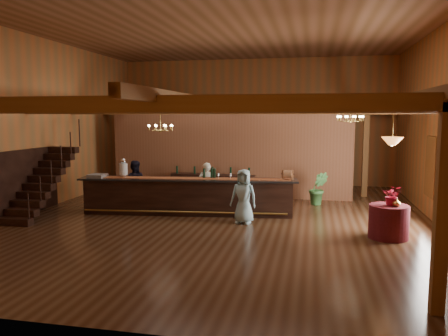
% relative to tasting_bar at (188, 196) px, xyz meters
% --- Properties ---
extents(floor, '(14.00, 14.00, 0.00)m').
position_rel_tasting_bar_xyz_m(floor, '(1.14, -0.29, -0.56)').
color(floor, '#4C3220').
rests_on(floor, ground).
extents(ceiling, '(14.00, 14.00, 0.00)m').
position_rel_tasting_bar_xyz_m(ceiling, '(1.14, -0.29, 4.94)').
color(ceiling, '#925E40').
rests_on(ceiling, wall_back).
extents(wall_back, '(12.00, 0.10, 5.50)m').
position_rel_tasting_bar_xyz_m(wall_back, '(1.14, 6.71, 2.19)').
color(wall_back, '#B96731').
rests_on(wall_back, floor).
extents(wall_front, '(12.00, 0.10, 5.50)m').
position_rel_tasting_bar_xyz_m(wall_front, '(1.14, -7.29, 2.19)').
color(wall_front, '#B96731').
rests_on(wall_front, floor).
extents(wall_left, '(0.10, 14.00, 5.50)m').
position_rel_tasting_bar_xyz_m(wall_left, '(-4.86, -0.29, 2.19)').
color(wall_left, '#B96731').
rests_on(wall_left, floor).
extents(wall_right, '(0.10, 14.00, 5.50)m').
position_rel_tasting_bar_xyz_m(wall_right, '(7.14, -0.29, 2.19)').
color(wall_right, '#B96731').
rests_on(wall_right, floor).
extents(beam_grid, '(11.90, 13.90, 0.39)m').
position_rel_tasting_bar_xyz_m(beam_grid, '(1.14, 0.22, 2.68)').
color(beam_grid, brown).
rests_on(beam_grid, wall_left).
extents(support_posts, '(9.20, 10.20, 3.20)m').
position_rel_tasting_bar_xyz_m(support_posts, '(1.14, -0.79, 1.04)').
color(support_posts, brown).
rests_on(support_posts, floor).
extents(partition_wall, '(9.00, 0.18, 3.10)m').
position_rel_tasting_bar_xyz_m(partition_wall, '(0.64, 3.21, 0.99)').
color(partition_wall, brown).
rests_on(partition_wall, floor).
extents(window_right_back, '(0.12, 1.05, 1.75)m').
position_rel_tasting_bar_xyz_m(window_right_back, '(7.09, 0.71, 0.99)').
color(window_right_back, white).
rests_on(window_right_back, wall_right).
extents(staircase, '(1.00, 2.80, 2.00)m').
position_rel_tasting_bar_xyz_m(staircase, '(-4.31, -1.03, 0.44)').
color(staircase, black).
rests_on(staircase, floor).
extents(backroom_boxes, '(4.10, 0.60, 1.10)m').
position_rel_tasting_bar_xyz_m(backroom_boxes, '(0.85, 5.21, -0.04)').
color(backroom_boxes, black).
rests_on(backroom_boxes, floor).
extents(tasting_bar, '(6.71, 1.56, 1.12)m').
position_rel_tasting_bar_xyz_m(tasting_bar, '(0.00, 0.00, 0.00)').
color(tasting_bar, black).
rests_on(tasting_bar, floor).
extents(beverage_dispenser, '(0.26, 0.26, 0.60)m').
position_rel_tasting_bar_xyz_m(beverage_dispenser, '(-2.02, -0.17, 0.83)').
color(beverage_dispenser, silver).
rests_on(beverage_dispenser, tasting_bar).
extents(glass_rack_tray, '(0.50, 0.50, 0.10)m').
position_rel_tasting_bar_xyz_m(glass_rack_tray, '(-2.80, -0.36, 0.60)').
color(glass_rack_tray, gray).
rests_on(glass_rack_tray, tasting_bar).
extents(raffle_drum, '(0.34, 0.24, 0.30)m').
position_rel_tasting_bar_xyz_m(raffle_drum, '(3.01, 0.28, 0.72)').
color(raffle_drum, '#9D603A').
rests_on(raffle_drum, tasting_bar).
extents(bar_bottle_0, '(0.07, 0.07, 0.30)m').
position_rel_tasting_bar_xyz_m(bar_bottle_0, '(0.47, 0.18, 0.70)').
color(bar_bottle_0, black).
rests_on(bar_bottle_0, tasting_bar).
extents(bar_bottle_1, '(0.07, 0.07, 0.30)m').
position_rel_tasting_bar_xyz_m(bar_bottle_1, '(0.70, 0.21, 0.70)').
color(bar_bottle_1, black).
rests_on(bar_bottle_1, tasting_bar).
extents(bar_bottle_2, '(0.07, 0.07, 0.30)m').
position_rel_tasting_bar_xyz_m(bar_bottle_2, '(0.79, 0.22, 0.70)').
color(bar_bottle_2, black).
rests_on(bar_bottle_2, tasting_bar).
extents(backbar_shelf, '(3.15, 0.72, 0.88)m').
position_rel_tasting_bar_xyz_m(backbar_shelf, '(0.13, 2.77, -0.13)').
color(backbar_shelf, black).
rests_on(backbar_shelf, floor).
extents(round_table, '(0.96, 0.96, 0.83)m').
position_rel_tasting_bar_xyz_m(round_table, '(5.60, -1.56, -0.15)').
color(round_table, maroon).
rests_on(round_table, floor).
extents(chandelier_left, '(0.80, 0.80, 0.71)m').
position_rel_tasting_bar_xyz_m(chandelier_left, '(-0.98, 0.37, 2.09)').
color(chandelier_left, '#B59445').
rests_on(chandelier_left, beam_grid).
extents(chandelier_right, '(0.80, 0.80, 0.43)m').
position_rel_tasting_bar_xyz_m(chandelier_right, '(4.85, 1.60, 2.36)').
color(chandelier_right, '#B59445').
rests_on(chandelier_right, beam_grid).
extents(pendant_lamp, '(0.52, 0.52, 0.90)m').
position_rel_tasting_bar_xyz_m(pendant_lamp, '(5.60, -1.56, 1.84)').
color(pendant_lamp, '#B59445').
rests_on(pendant_lamp, beam_grid).
extents(bartender, '(0.61, 0.46, 1.52)m').
position_rel_tasting_bar_xyz_m(bartender, '(0.38, 0.86, 0.20)').
color(bartender, silver).
rests_on(bartender, floor).
extents(staff_second, '(0.86, 0.73, 1.56)m').
position_rel_tasting_bar_xyz_m(staff_second, '(-2.02, 0.66, 0.21)').
color(staff_second, black).
rests_on(staff_second, floor).
extents(guest, '(0.82, 0.60, 1.53)m').
position_rel_tasting_bar_xyz_m(guest, '(1.86, -0.78, 0.20)').
color(guest, '#97C7D2').
rests_on(guest, floor).
extents(floor_plant, '(0.66, 0.55, 1.14)m').
position_rel_tasting_bar_xyz_m(floor_plant, '(3.93, 2.25, 0.00)').
color(floor_plant, '#3C7736').
rests_on(floor_plant, floor).
extents(table_flowers, '(0.50, 0.45, 0.50)m').
position_rel_tasting_bar_xyz_m(table_flowers, '(5.66, -1.59, 0.51)').
color(table_flowers, '#B41430').
rests_on(table_flowers, round_table).
extents(table_vase, '(0.20, 0.20, 0.32)m').
position_rel_tasting_bar_xyz_m(table_vase, '(5.74, -1.71, 0.42)').
color(table_vase, '#B59445').
rests_on(table_vase, round_table).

